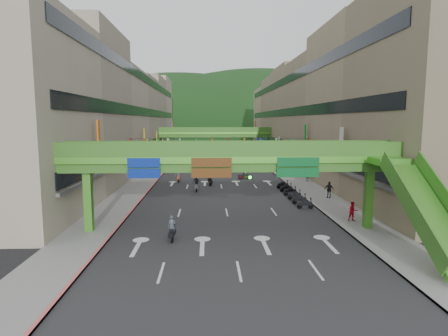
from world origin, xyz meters
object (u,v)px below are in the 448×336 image
Objects in this scene: scooter_rider_near at (172,229)px; car_yellow at (237,156)px; car_silver at (191,158)px; scooter_rider_mid at (210,177)px; overpass_near at (243,167)px; pedestrian_red at (353,213)px.

scooter_rider_near is 58.65m from car_yellow.
car_silver is at bearing 91.06° from scooter_rider_near.
scooter_rider_mid is 35.24m from car_yellow.
overpass_near is 16.91× the size of pedestrian_red.
overpass_near reaches higher than car_yellow.
overpass_near reaches higher than scooter_rider_mid.
car_yellow is at bearing 97.17° from pedestrian_red.
car_silver is 52.31m from pedestrian_red.
scooter_rider_mid is 1.33× the size of pedestrian_red.
car_yellow is at bearing 21.33° from car_silver.
scooter_rider_near is 54.00m from car_silver.
overpass_near is 56.66m from car_yellow.
overpass_near reaches higher than pedestrian_red.
pedestrian_red reaches higher than car_silver.
overpass_near is 14.95× the size of scooter_rider_near.
scooter_rider_mid is 0.59× the size of car_silver.
pedestrian_red is at bearing 15.62° from scooter_rider_near.
car_silver is 2.25× the size of pedestrian_red.
scooter_rider_near is 0.85× the size of scooter_rider_mid.
scooter_rider_mid is at bearing 123.33° from pedestrian_red.
car_yellow is at bearing 80.94° from scooter_rider_near.
car_yellow is (10.24, 3.92, 0.03)m from car_silver.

